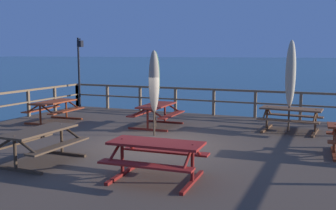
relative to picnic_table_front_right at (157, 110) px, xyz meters
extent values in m
plane|color=#2D5B6B|center=(1.11, -2.46, -1.27)|extent=(600.00, 600.00, 0.00)
cube|color=brown|center=(1.11, -2.46, -0.91)|extent=(13.74, 11.49, 0.71)
cube|color=brown|center=(1.11, 3.14, 0.49)|extent=(13.44, 0.09, 0.08)
cube|color=brown|center=(1.11, 3.14, 0.02)|extent=(13.44, 0.07, 0.06)
cube|color=brown|center=(-5.61, 3.14, -0.03)|extent=(0.10, 0.10, 1.05)
cube|color=brown|center=(-3.93, 3.14, -0.03)|extent=(0.10, 0.10, 1.05)
cube|color=brown|center=(-2.25, 3.14, -0.03)|extent=(0.10, 0.10, 1.05)
cube|color=brown|center=(-0.57, 3.14, -0.03)|extent=(0.10, 0.10, 1.05)
cube|color=brown|center=(1.11, 3.14, -0.03)|extent=(0.10, 0.10, 1.05)
cube|color=brown|center=(2.79, 3.14, -0.03)|extent=(0.10, 0.10, 1.05)
cube|color=brown|center=(4.47, 3.14, -0.03)|extent=(0.10, 0.10, 1.05)
cube|color=brown|center=(-5.61, -0.06, -0.03)|extent=(0.10, 0.10, 1.05)
cube|color=brown|center=(-5.61, 1.54, -0.03)|extent=(0.10, 0.10, 1.05)
cube|color=brown|center=(-5.61, 3.14, -0.03)|extent=(0.10, 0.10, 1.05)
cube|color=maroon|center=(0.00, 0.00, 0.18)|extent=(0.82, 1.90, 0.05)
cube|color=maroon|center=(0.56, 0.02, -0.12)|extent=(0.34, 1.88, 0.04)
cube|color=maroon|center=(-0.56, -0.02, -0.12)|extent=(0.34, 1.88, 0.04)
cube|color=maroon|center=(0.02, -0.76, -0.53)|extent=(1.40, 0.12, 0.06)
cylinder|color=maroon|center=(0.02, -0.76, -0.19)|extent=(0.07, 0.07, 0.74)
cylinder|color=maroon|center=(0.30, -0.75, 0.03)|extent=(0.63, 0.07, 0.37)
cylinder|color=maroon|center=(-0.26, -0.77, 0.03)|extent=(0.63, 0.07, 0.37)
cube|color=maroon|center=(-0.02, 0.76, -0.53)|extent=(1.40, 0.12, 0.06)
cylinder|color=maroon|center=(-0.02, 0.76, -0.19)|extent=(0.07, 0.07, 0.74)
cylinder|color=maroon|center=(0.26, 0.77, 0.03)|extent=(0.63, 0.07, 0.37)
cylinder|color=maroon|center=(-0.30, 0.75, 0.03)|extent=(0.63, 0.07, 0.37)
cube|color=brown|center=(4.34, 0.89, 0.18)|extent=(1.92, 0.89, 0.05)
cube|color=brown|center=(4.30, 0.33, -0.12)|extent=(1.89, 0.41, 0.04)
cube|color=brown|center=(4.38, 1.45, -0.12)|extent=(1.89, 0.41, 0.04)
cube|color=brown|center=(3.58, 0.94, -0.53)|extent=(0.18, 1.40, 0.06)
cylinder|color=brown|center=(3.58, 0.94, -0.19)|extent=(0.07, 0.07, 0.74)
cylinder|color=brown|center=(3.56, 0.66, 0.03)|extent=(0.10, 0.63, 0.37)
cylinder|color=brown|center=(3.60, 1.22, 0.03)|extent=(0.10, 0.63, 0.37)
cube|color=brown|center=(5.10, 0.84, -0.53)|extent=(0.18, 1.40, 0.06)
cylinder|color=brown|center=(5.10, 0.84, -0.19)|extent=(0.07, 0.07, 0.74)
cylinder|color=brown|center=(5.08, 0.56, 0.03)|extent=(0.10, 0.63, 0.37)
cylinder|color=brown|center=(5.11, 1.12, 0.03)|extent=(0.10, 0.63, 0.37)
cube|color=brown|center=(-0.62, -5.08, 0.18)|extent=(0.77, 1.90, 0.05)
cube|color=brown|center=(-0.06, -5.09, -0.12)|extent=(0.29, 1.89, 0.04)
cube|color=brown|center=(-1.18, -5.08, -0.12)|extent=(0.29, 1.89, 0.04)
cube|color=#432F1F|center=(-0.63, -5.85, -0.53)|extent=(1.40, 0.09, 0.06)
cylinder|color=#432F1F|center=(-0.63, -5.85, -0.19)|extent=(0.07, 0.07, 0.74)
cylinder|color=#432F1F|center=(-0.35, -5.85, 0.03)|extent=(0.63, 0.06, 0.37)
cylinder|color=#432F1F|center=(-0.91, -5.85, 0.03)|extent=(0.63, 0.06, 0.37)
cube|color=#432F1F|center=(-0.62, -4.32, -0.53)|extent=(1.40, 0.09, 0.06)
cylinder|color=#432F1F|center=(-0.62, -4.32, -0.19)|extent=(0.07, 0.07, 0.74)
cylinder|color=#432F1F|center=(-0.34, -4.32, 0.03)|extent=(0.63, 0.06, 0.37)
cylinder|color=#432F1F|center=(-0.90, -4.32, 0.03)|extent=(0.63, 0.06, 0.37)
cube|color=#993819|center=(-3.85, -0.67, 0.18)|extent=(0.83, 1.89, 0.05)
cube|color=#993819|center=(-3.29, -0.65, -0.12)|extent=(0.35, 1.88, 0.04)
cube|color=#993819|center=(-4.41, -0.69, -0.12)|extent=(0.35, 1.88, 0.04)
cube|color=maroon|center=(-3.83, -1.43, -0.53)|extent=(1.40, 0.13, 0.06)
cylinder|color=maroon|center=(-3.83, -1.43, -0.19)|extent=(0.07, 0.07, 0.74)
cylinder|color=maroon|center=(-3.55, -1.42, 0.03)|extent=(0.63, 0.08, 0.37)
cylinder|color=maroon|center=(-4.11, -1.44, 0.03)|extent=(0.63, 0.08, 0.37)
cube|color=maroon|center=(-3.88, 0.08, -0.53)|extent=(1.40, 0.13, 0.06)
cylinder|color=maroon|center=(-3.88, 0.08, -0.19)|extent=(0.07, 0.07, 0.74)
cylinder|color=maroon|center=(-3.60, 0.09, 0.03)|extent=(0.63, 0.08, 0.37)
cylinder|color=maroon|center=(-4.16, 0.07, 0.03)|extent=(0.63, 0.08, 0.37)
cube|color=maroon|center=(2.37, -5.16, 0.18)|extent=(1.91, 0.86, 0.05)
cube|color=maroon|center=(2.40, -5.72, -0.12)|extent=(1.88, 0.38, 0.04)
cube|color=maroon|center=(2.34, -4.60, -0.12)|extent=(1.88, 0.38, 0.04)
cube|color=maroon|center=(1.62, -5.20, -0.53)|extent=(0.16, 1.40, 0.06)
cylinder|color=maroon|center=(1.62, -5.20, -0.19)|extent=(0.07, 0.07, 0.74)
cylinder|color=maroon|center=(1.64, -5.48, 0.03)|extent=(0.09, 0.63, 0.37)
cylinder|color=maroon|center=(1.60, -4.92, 0.03)|extent=(0.09, 0.63, 0.37)
cube|color=maroon|center=(3.12, -5.11, -0.53)|extent=(0.16, 1.40, 0.06)
cylinder|color=maroon|center=(3.12, -5.11, -0.19)|extent=(0.07, 0.07, 0.74)
cylinder|color=maroon|center=(3.14, -5.39, 0.03)|extent=(0.09, 0.63, 0.37)
cylinder|color=maroon|center=(3.11, -4.83, 0.03)|extent=(0.09, 0.63, 0.37)
cube|color=maroon|center=(5.64, -1.70, -0.53)|extent=(0.15, 1.40, 0.06)
cylinder|color=maroon|center=(5.64, -1.70, -0.19)|extent=(0.07, 0.07, 0.74)
cylinder|color=maroon|center=(5.66, -1.98, 0.03)|extent=(0.09, 0.63, 0.37)
cylinder|color=maroon|center=(5.63, -1.42, 0.03)|extent=(0.09, 0.63, 0.37)
cylinder|color=#4C3828|center=(-0.04, -0.03, 0.67)|extent=(0.06, 0.06, 2.45)
ellipsoid|color=#4C704C|center=(-0.04, -0.03, 1.10)|extent=(0.32, 0.32, 1.86)
cylinder|color=#2D432D|center=(-0.04, -0.03, 0.96)|extent=(0.21, 0.21, 0.05)
cone|color=#4C3828|center=(-0.04, -0.03, 1.96)|extent=(0.10, 0.10, 0.14)
cylinder|color=#4C3828|center=(4.29, 0.84, 0.83)|extent=(0.06, 0.06, 2.77)
ellipsoid|color=#CCB793|center=(4.29, 0.84, 1.32)|extent=(0.32, 0.32, 2.10)
cylinder|color=#7A6E58|center=(4.29, 0.84, 1.16)|extent=(0.21, 0.21, 0.05)
cone|color=#4C3828|center=(4.29, 0.84, 2.28)|extent=(0.10, 0.10, 0.14)
cylinder|color=#4C3828|center=(0.56, -1.40, 0.67)|extent=(0.06, 0.06, 2.46)
ellipsoid|color=tan|center=(0.56, -1.40, 1.11)|extent=(0.32, 0.32, 1.87)
cylinder|color=#685B4C|center=(0.56, -1.40, 0.97)|extent=(0.21, 0.21, 0.05)
cone|color=#4C3828|center=(0.56, -1.40, 1.97)|extent=(0.10, 0.10, 0.14)
cylinder|color=black|center=(-5.06, 2.59, 1.04)|extent=(0.09, 0.09, 3.20)
cylinder|color=black|center=(-4.87, 2.39, 2.56)|extent=(0.43, 0.43, 0.06)
cube|color=black|center=(-4.67, 2.20, 2.36)|extent=(0.20, 0.20, 0.28)
sphere|color=#F4E08C|center=(-4.67, 2.20, 2.36)|extent=(0.14, 0.14, 0.14)
camera|label=1|loc=(5.54, -11.97, 1.95)|focal=41.46mm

